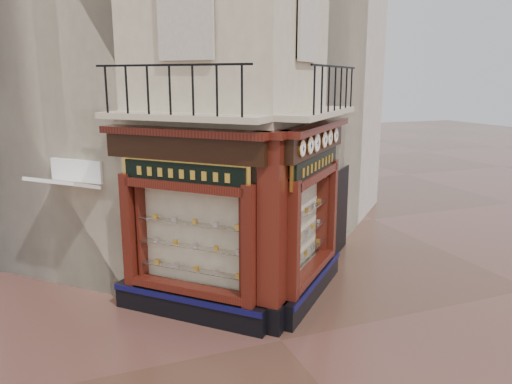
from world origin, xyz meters
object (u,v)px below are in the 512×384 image
clock_a (302,149)px  clock_d (324,140)px  clock_e (329,138)px  signboard_right (316,164)px  awning (72,298)px  clock_b (310,145)px  signboard_left (183,174)px  clock_c (316,143)px  corner_pilaster (272,236)px  clock_f (335,135)px

clock_a → clock_d: size_ratio=0.90×
clock_e → signboard_right: 0.81m
clock_e → awning: 6.91m
clock_b → signboard_left: clock_b is taller
clock_c → clock_d: (0.40, 0.40, 0.00)m
clock_c → clock_d: clock_c is taller
signboard_right → clock_b: bearing=-172.5°
clock_c → signboard_right: size_ratio=0.18×
awning → clock_c: bearing=-160.1°
corner_pilaster → signboard_left: size_ratio=1.90×
clock_d → signboard_right: size_ratio=0.17×
corner_pilaster → clock_e: (1.97, 1.37, 1.67)m
clock_c → awning: 6.56m
clock_a → corner_pilaster: bearing=134.5°
corner_pilaster → awning: 5.13m
awning → clock_a: bearing=-169.9°
clock_e → clock_f: size_ratio=1.02×
awning → signboard_left: (2.23, -1.97, 3.10)m
corner_pilaster → clock_b: 1.95m
clock_b → corner_pilaster: bearing=155.0°
signboard_right → clock_c: bearing=-164.2°
signboard_left → clock_a: bearing=-161.3°
signboard_left → signboard_right: 2.92m
signboard_left → clock_c: bearing=-142.4°
clock_b → signboard_left: 2.55m
clock_a → clock_f: bearing=0.0°
clock_a → clock_c: 0.94m
clock_a → signboard_left: clock_a is taller
clock_a → clock_b: (0.35, 0.35, 0.00)m
clock_e → awning: clock_e is taller
awning → signboard_right: 6.33m
clock_a → clock_c: bearing=0.0°
awning → clock_f: bearing=-146.8°
clock_d → signboard_left: (-3.13, -0.05, -0.52)m
clock_f → awning: bearing=123.2°
clock_a → clock_d: bearing=0.0°
clock_d → clock_e: (0.31, 0.31, 0.00)m
clock_b → signboard_left: (-2.41, 0.67, -0.52)m
clock_e → awning: (-5.66, 1.62, -3.62)m
clock_d → awning: bearing=115.2°
signboard_left → clock_d: bearing=-134.1°
clock_d → clock_e: size_ratio=1.04×
clock_b → clock_a: bearing=180.0°
clock_a → clock_e: (1.37, 1.37, 0.00)m
clock_a → clock_c: (0.66, 0.66, 0.00)m
awning → signboard_right: (5.15, -1.97, 3.10)m
clock_f → clock_c: bearing=-180.0°
clock_d → clock_b: bearing=-180.0°
corner_pilaster → awning: corner_pilaster is taller
clock_d → signboard_right: (-0.20, -0.05, -0.52)m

